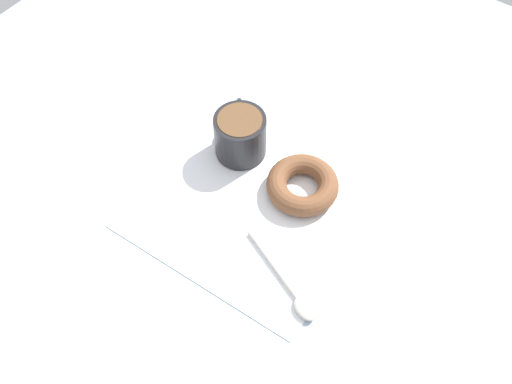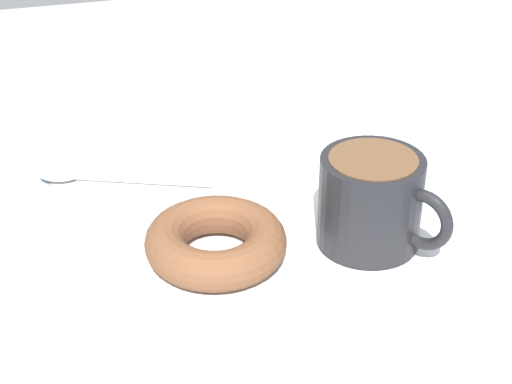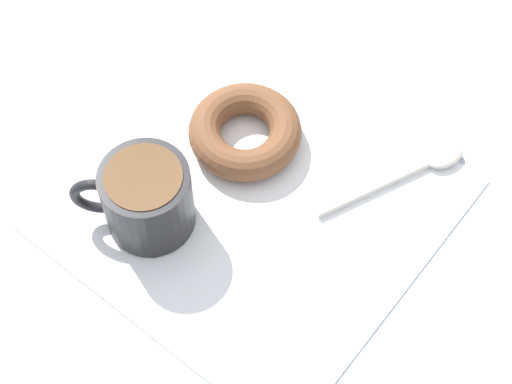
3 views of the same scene
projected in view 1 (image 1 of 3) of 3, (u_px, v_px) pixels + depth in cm
name	position (u px, v px, depth cm)	size (l,w,h in cm)	color
ground_plane	(256.00, 187.00, 83.97)	(120.00, 120.00, 2.00)	#99A8B7
napkin	(256.00, 200.00, 81.27)	(29.99, 29.99, 0.30)	white
coffee_cup	(240.00, 134.00, 83.21)	(9.35, 8.25, 7.09)	black
donut	(302.00, 185.00, 80.81)	(10.35, 10.35, 2.94)	brown
spoon	(295.00, 294.00, 72.62)	(7.02, 14.44, 0.90)	#B7B2A8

